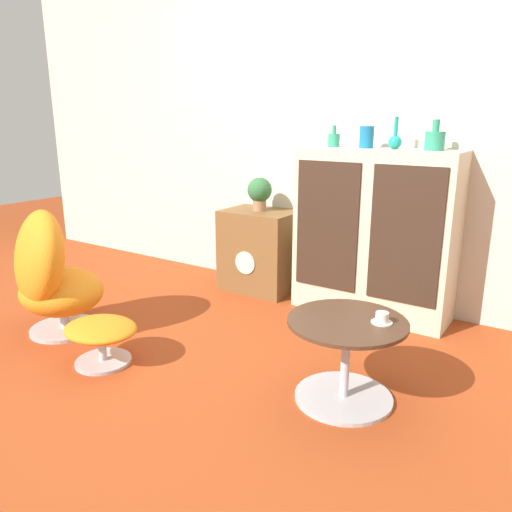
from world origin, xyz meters
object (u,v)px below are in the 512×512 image
egg_chair (51,276)px  tv_console (260,250)px  vase_leftmost (334,140)px  teacup (382,319)px  vase_inner_left (367,137)px  vase_rightmost (435,140)px  sideboard (374,234)px  vase_inner_right (395,141)px  potted_plant (260,192)px  coffee_table (346,356)px  ottoman (101,333)px

egg_chair → tv_console: bearing=66.3°
vase_leftmost → teacup: bearing=-54.3°
vase_leftmost → teacup: 1.56m
vase_inner_left → vase_rightmost: 0.44m
sideboard → vase_leftmost: (-0.33, 0.00, 0.62)m
sideboard → vase_inner_right: bearing=2.3°
vase_inner_right → sideboard: bearing=-177.7°
vase_rightmost → potted_plant: 1.34m
sideboard → vase_leftmost: size_ratio=7.87×
egg_chair → teacup: 2.05m
egg_chair → coffee_table: egg_chair is taller
tv_console → coffee_table: tv_console is taller
vase_inner_left → vase_inner_right: bearing=0.0°
coffee_table → potted_plant: size_ratio=2.22×
ottoman → teacup: teacup is taller
egg_chair → teacup: size_ratio=8.34×
tv_console → vase_inner_right: 1.35m
teacup → egg_chair: bearing=-170.3°
sideboard → coffee_table: size_ratio=2.00×
sideboard → vase_leftmost: vase_leftmost is taller
vase_inner_right → vase_rightmost: size_ratio=1.09×
egg_chair → vase_inner_left: (1.46, 1.45, 0.83)m
coffee_table → vase_inner_right: bearing=100.7°
vase_inner_right → potted_plant: vase_inner_right is taller
ottoman → vase_rightmost: 2.29m
coffee_table → vase_rightmost: (0.03, 1.16, 0.97)m
egg_chair → potted_plant: potted_plant is taller
egg_chair → vase_inner_right: 2.35m
ottoman → coffee_table: 1.35m
tv_console → egg_chair: (-0.63, -1.44, 0.06)m
coffee_table → ottoman: bearing=-162.6°
ottoman → teacup: size_ratio=4.35×
vase_rightmost → coffee_table: bearing=-91.3°
egg_chair → potted_plant: 1.62m
coffee_table → vase_inner_left: 1.58m
vase_leftmost → vase_rightmost: vase_rightmost is taller
potted_plant → vase_inner_left: bearing=1.1°
vase_inner_right → vase_rightmost: 0.25m
egg_chair → coffee_table: (1.87, 0.29, -0.15)m
ottoman → teacup: bearing=17.8°
vase_leftmost → potted_plant: (-0.60, -0.02, -0.41)m
vase_inner_left → vase_rightmost: bearing=0.0°
vase_inner_right → potted_plant: (-1.03, -0.02, -0.41)m
coffee_table → vase_leftmost: (-0.65, 1.16, 0.96)m
sideboard → egg_chair: sideboard is taller
vase_inner_left → potted_plant: bearing=-178.9°
coffee_table → vase_inner_right: (-0.22, 1.16, 0.96)m
vase_rightmost → vase_inner_right: bearing=180.0°
vase_leftmost → vase_inner_right: size_ratio=0.72×
vase_inner_right → potted_plant: 1.11m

